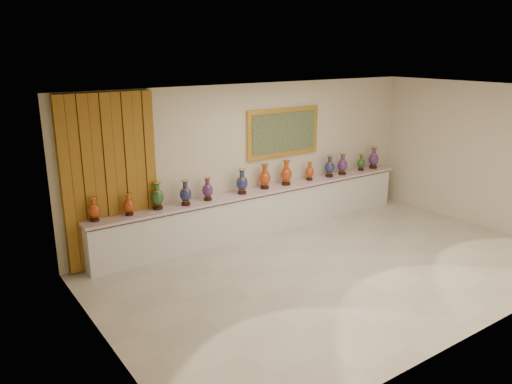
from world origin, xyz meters
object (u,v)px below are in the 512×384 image
Objects in this scene: counter at (262,211)px; vase_1 at (129,205)px; vase_0 at (94,210)px; vase_2 at (157,197)px.

vase_1 is (-2.81, -0.02, 0.64)m from counter.
vase_1 reaches higher than counter.
vase_0 is 1.13m from vase_2.
vase_1 is at bearing -3.19° from vase_0.
vase_1 is at bearing -179.66° from counter.
counter is at bearing 0.34° from vase_1.
counter is 2.37m from vase_2.
vase_1 is 0.78× the size of vase_2.
vase_0 reaches higher than vase_1.
vase_0 is 1.05× the size of vase_1.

